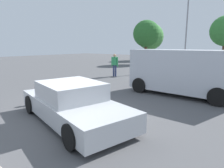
% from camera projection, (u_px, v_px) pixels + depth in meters
% --- Properties ---
extents(ground_plane, '(80.00, 80.00, 0.00)m').
position_uv_depth(ground_plane, '(68.00, 119.00, 6.54)').
color(ground_plane, '#515154').
extents(sedan_foreground, '(4.91, 2.87, 1.25)m').
position_uv_depth(sedan_foreground, '(73.00, 103.00, 6.27)').
color(sedan_foreground, '#B7BABF').
rests_on(sedan_foreground, ground_plane).
extents(dog, '(0.39, 0.59, 0.45)m').
position_uv_depth(dog, '(34.00, 98.00, 8.04)').
color(dog, beige).
rests_on(dog, ground_plane).
extents(van_white, '(4.90, 2.27, 2.18)m').
position_uv_depth(van_white, '(182.00, 71.00, 9.54)').
color(van_white, '#B2B7C1').
rests_on(van_white, ground_plane).
extents(pedestrian, '(0.56, 0.32, 1.75)m').
position_uv_depth(pedestrian, '(115.00, 63.00, 15.35)').
color(pedestrian, navy).
rests_on(pedestrian, ground_plane).
extents(light_post_far, '(0.44, 0.44, 7.65)m').
position_uv_depth(light_post_far, '(187.00, 18.00, 19.44)').
color(light_post_far, gray).
rests_on(light_post_far, ground_plane).
extents(tree_back_left, '(3.40, 3.40, 5.60)m').
position_uv_depth(tree_back_left, '(146.00, 34.00, 25.34)').
color(tree_back_left, brown).
rests_on(tree_back_left, ground_plane).
extents(tree_back_right, '(4.24, 4.24, 5.92)m').
position_uv_depth(tree_back_right, '(150.00, 37.00, 31.91)').
color(tree_back_right, brown).
rests_on(tree_back_right, ground_plane).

